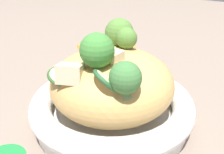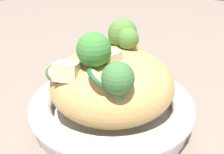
{
  "view_description": "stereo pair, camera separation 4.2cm",
  "coord_description": "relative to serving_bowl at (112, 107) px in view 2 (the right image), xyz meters",
  "views": [
    {
      "loc": [
        0.3,
        0.23,
        0.27
      ],
      "look_at": [
        0.0,
        0.0,
        0.09
      ],
      "focal_mm": 40.27,
      "sensor_mm": 36.0,
      "label": 1
    },
    {
      "loc": [
        0.27,
        0.26,
        0.27
      ],
      "look_at": [
        0.0,
        0.0,
        0.09
      ],
      "focal_mm": 40.27,
      "sensor_mm": 36.0,
      "label": 2
    }
  ],
  "objects": [
    {
      "name": "zucchini_slices",
      "position": [
        0.07,
        0.01,
        0.09
      ],
      "size": [
        0.07,
        0.13,
        0.04
      ],
      "color": "beige",
      "rests_on": "serving_bowl"
    },
    {
      "name": "carrot_coins",
      "position": [
        -0.03,
        -0.04,
        0.09
      ],
      "size": [
        0.14,
        0.15,
        0.03
      ],
      "color": "orange",
      "rests_on": "serving_bowl"
    },
    {
      "name": "chicken_chunks",
      "position": [
        0.06,
        -0.0,
        0.09
      ],
      "size": [
        0.09,
        0.07,
        0.04
      ],
      "color": "beige",
      "rests_on": "serving_bowl"
    },
    {
      "name": "ground_plane",
      "position": [
        0.0,
        0.0,
        -0.03
      ],
      "size": [
        3.0,
        3.0,
        0.0
      ],
      "primitive_type": "plane",
      "color": "#7D6E5F"
    },
    {
      "name": "noodle_heap",
      "position": [
        0.0,
        -0.0,
        0.05
      ],
      "size": [
        0.21,
        0.21,
        0.11
      ],
      "color": "tan",
      "rests_on": "serving_bowl"
    },
    {
      "name": "serving_bowl",
      "position": [
        0.0,
        0.0,
        0.0
      ],
      "size": [
        0.28,
        0.28,
        0.06
      ],
      "color": "white",
      "rests_on": "ground_plane"
    },
    {
      "name": "broccoli_florets",
      "position": [
        -0.02,
        -0.0,
        0.11
      ],
      "size": [
        0.19,
        0.17,
        0.08
      ],
      "color": "#98B771",
      "rests_on": "serving_bowl"
    }
  ]
}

